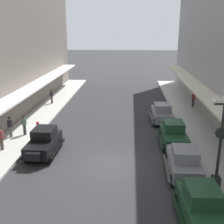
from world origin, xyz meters
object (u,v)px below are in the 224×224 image
at_px(parked_car_4, 203,207).
at_px(lamp_post_with_clock, 221,138).
at_px(pedestrian_3, 52,96).
at_px(parked_car_0, 44,141).
at_px(pedestrian_2, 24,125).
at_px(fire_hydrant, 38,126).
at_px(parked_car_2, 162,112).
at_px(pedestrian_0, 193,99).
at_px(parked_car_1, 184,161).
at_px(parked_car_3, 174,134).
at_px(pedestrian_5, 1,138).
at_px(pedestrian_4, 10,127).

relative_size(parked_car_4, lamp_post_with_clock, 0.84).
distance_m(lamp_post_with_clock, pedestrian_3, 22.01).
height_order(parked_car_0, pedestrian_2, parked_car_0).
relative_size(parked_car_0, fire_hydrant, 5.22).
height_order(parked_car_2, pedestrian_3, parked_car_2).
relative_size(fire_hydrant, pedestrian_0, 0.49).
bearing_deg(parked_car_1, parked_car_0, 165.47).
relative_size(parked_car_3, parked_car_4, 0.99).
distance_m(parked_car_0, parked_car_3, 9.61).
relative_size(parked_car_3, pedestrian_2, 2.56).
height_order(parked_car_4, pedestrian_3, parked_car_4).
height_order(parked_car_2, pedestrian_2, parked_car_2).
xyz_separation_m(parked_car_3, pedestrian_2, (-11.97, 1.06, 0.07)).
xyz_separation_m(pedestrian_2, pedestrian_5, (-0.57, -3.00, 0.00)).
bearing_deg(parked_car_3, pedestrian_2, 174.94).
distance_m(fire_hydrant, pedestrian_3, 9.13).
bearing_deg(parked_car_3, pedestrian_5, -171.21).
distance_m(fire_hydrant, pedestrian_0, 17.21).
xyz_separation_m(parked_car_4, pedestrian_5, (-12.53, 7.09, 0.07)).
height_order(parked_car_4, pedestrian_0, parked_car_4).
distance_m(lamp_post_with_clock, pedestrian_0, 16.69).
distance_m(parked_car_2, pedestrian_0, 6.52).
bearing_deg(parked_car_3, parked_car_4, -90.00).
bearing_deg(parked_car_1, pedestrian_4, 158.77).
height_order(parked_car_0, pedestrian_4, parked_car_0).
bearing_deg(fire_hydrant, pedestrian_5, -108.36).
bearing_deg(parked_car_4, parked_car_2, 91.20).
distance_m(lamp_post_with_clock, pedestrian_4, 15.87).
bearing_deg(pedestrian_3, parked_car_2, -24.53).
height_order(pedestrian_2, pedestrian_4, same).
bearing_deg(pedestrian_4, pedestrian_2, 29.87).
height_order(pedestrian_0, pedestrian_4, same).
bearing_deg(pedestrian_3, parked_car_0, -76.76).
distance_m(parked_car_2, lamp_post_with_clock, 11.62).
xyz_separation_m(parked_car_3, lamp_post_with_clock, (1.55, -5.73, 2.04)).
bearing_deg(parked_car_2, parked_car_1, -88.44).
relative_size(parked_car_0, pedestrian_0, 2.56).
bearing_deg(parked_car_0, pedestrian_2, 129.64).
bearing_deg(pedestrian_0, pedestrian_3, 178.55).
relative_size(parked_car_4, pedestrian_0, 2.59).
xyz_separation_m(pedestrian_2, pedestrian_4, (-0.94, -0.54, 0.00)).
height_order(parked_car_2, lamp_post_with_clock, lamp_post_with_clock).
bearing_deg(pedestrian_5, parked_car_2, 31.49).
bearing_deg(parked_car_3, pedestrian_4, 177.70).
bearing_deg(lamp_post_with_clock, parked_car_2, 99.34).
bearing_deg(pedestrian_0, fire_hydrant, -149.95).
bearing_deg(pedestrian_4, pedestrian_5, -81.37).
height_order(parked_car_3, pedestrian_0, parked_car_3).
distance_m(parked_car_4, pedestrian_2, 15.65).
relative_size(pedestrian_2, pedestrian_4, 1.00).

